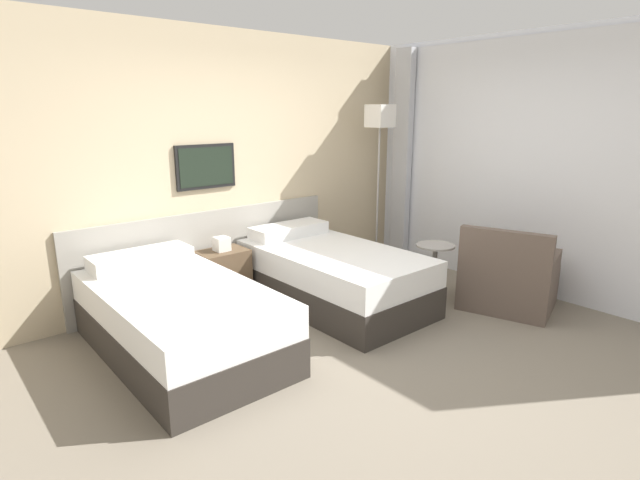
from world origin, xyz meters
name	(u,v)px	position (x,y,z in m)	size (l,w,h in m)	color
ground_plane	(368,354)	(0.00, 0.00, 0.00)	(16.00, 16.00, 0.00)	slate
wall_headboard	(228,171)	(-0.02, 2.05, 1.30)	(10.00, 0.10, 2.70)	#C6B28E
wall_window	(544,168)	(2.41, -0.13, 1.34)	(0.21, 4.52, 2.70)	white
bed_near_door	(179,318)	(-1.12, 1.02, 0.29)	(1.08, 1.95, 0.69)	#332D28
bed_near_window	(332,275)	(0.53, 1.02, 0.29)	(1.08, 1.95, 0.69)	#332D28
nightstand	(223,275)	(-0.30, 1.77, 0.28)	(0.49, 0.35, 0.68)	brown
floor_lamp	(380,129)	(1.72, 1.54, 1.70)	(0.26, 0.26, 1.97)	#9E9993
side_table	(435,262)	(1.40, 0.42, 0.40)	(0.39, 0.39, 0.59)	gray
armchair	(508,281)	(1.77, -0.20, 0.27)	(0.96, 1.02, 0.85)	brown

